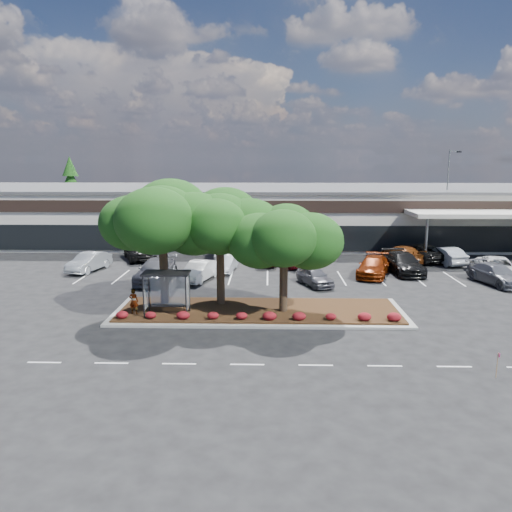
{
  "coord_description": "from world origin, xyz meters",
  "views": [
    {
      "loc": [
        -1.43,
        -25.89,
        9.42
      ],
      "look_at": [
        -2.33,
        9.31,
        2.6
      ],
      "focal_mm": 35.0,
      "sensor_mm": 36.0,
      "label": 1
    }
  ],
  "objects_px": {
    "light_pole": "(447,205)",
    "survey_stake": "(498,362)",
    "car_1": "(156,271)",
    "car_0": "(89,262)"
  },
  "relations": [
    {
      "from": "light_pole",
      "to": "car_0",
      "type": "relative_size",
      "value": 2.18
    },
    {
      "from": "light_pole",
      "to": "survey_stake",
      "type": "relative_size",
      "value": 9.15
    },
    {
      "from": "car_1",
      "to": "car_0",
      "type": "bearing_deg",
      "value": 155.35
    },
    {
      "from": "car_1",
      "to": "survey_stake",
      "type": "bearing_deg",
      "value": -38.65
    },
    {
      "from": "light_pole",
      "to": "survey_stake",
      "type": "height_order",
      "value": "light_pole"
    },
    {
      "from": "light_pole",
      "to": "survey_stake",
      "type": "distance_m",
      "value": 34.6
    },
    {
      "from": "survey_stake",
      "to": "car_0",
      "type": "relative_size",
      "value": 0.24
    },
    {
      "from": "light_pole",
      "to": "car_1",
      "type": "height_order",
      "value": "light_pole"
    },
    {
      "from": "car_1",
      "to": "light_pole",
      "type": "bearing_deg",
      "value": 33.43
    },
    {
      "from": "survey_stake",
      "to": "car_1",
      "type": "distance_m",
      "value": 25.56
    }
  ]
}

